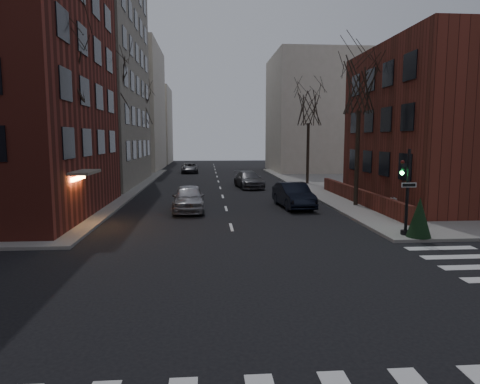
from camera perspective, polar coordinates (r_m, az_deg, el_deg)
name	(u,v)px	position (r m, az deg, el deg)	size (l,w,h in m)	color
ground	(260,328)	(11.05, 2.64, -17.60)	(160.00, 160.00, 0.00)	black
building_left_tan	(41,40)	(47.62, -24.96, 17.87)	(18.00, 18.00, 28.00)	gray
building_right_brick	(460,126)	(33.98, 27.31, 7.85)	(12.00, 14.00, 11.00)	maroon
low_wall_right	(358,195)	(31.08, 15.43, -0.45)	(0.35, 16.00, 1.00)	maroon
building_distant_la	(112,108)	(66.53, -16.69, 10.64)	(14.00, 16.00, 18.00)	beige
building_distant_ra	(322,114)	(62.21, 10.84, 10.15)	(14.00, 14.00, 16.00)	beige
building_distant_lb	(143,126)	(82.82, -12.78, 8.63)	(10.00, 12.00, 14.00)	beige
traffic_signal	(406,197)	(21.24, 21.24, -0.68)	(0.76, 0.44, 4.00)	black
tree_left_a	(63,65)	(25.40, -22.53, 15.33)	(4.18, 4.18, 10.26)	#2D231C
tree_left_b	(112,85)	(36.98, -16.69, 13.52)	(4.40, 4.40, 10.80)	#2D231C
tree_left_c	(139,108)	(50.63, -13.28, 10.83)	(3.96, 3.96, 9.72)	#2D231C
tree_right_a	(360,86)	(29.91, 15.65, 13.44)	(3.96, 3.96, 9.72)	#2D231C
tree_right_b	(309,108)	(43.25, 9.15, 11.00)	(3.74, 3.74, 9.18)	#2D231C
streetlamp_near	(111,144)	(32.70, -16.83, 6.18)	(0.36, 0.36, 6.28)	black
streetlamp_far	(148,142)	(52.42, -12.17, 6.58)	(0.36, 0.36, 6.28)	black
parked_sedan	(293,195)	(28.90, 7.13, -0.43)	(1.77, 5.07, 1.67)	black
car_lane_silver	(189,198)	(27.46, -6.87, -0.82)	(1.98, 4.93, 1.68)	#A0A0A5
car_lane_gray	(249,180)	(40.21, 1.18, 1.65)	(2.15, 5.29, 1.53)	#46474C
car_lane_far	(190,168)	(58.10, -6.73, 3.21)	(2.23, 4.84, 1.35)	#45454A
sandwich_board	(393,206)	(26.94, 19.77, -1.76)	(0.44, 0.62, 0.99)	silver
evergreen_shrub	(419,217)	(21.13, 22.80, -3.12)	(1.09, 1.09, 1.82)	black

